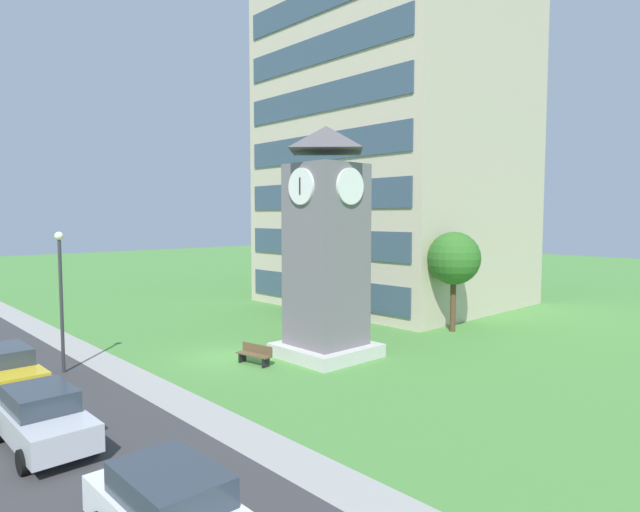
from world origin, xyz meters
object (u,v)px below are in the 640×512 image
Objects in this scene: clock_tower at (326,255)px; tree_near_tower at (318,258)px; tree_streetside at (454,259)px; parked_car_silver at (43,418)px; park_bench at (255,354)px; street_lamp at (61,286)px; parked_car_yellow at (4,370)px.

tree_near_tower is (-8.65, 7.41, -1.04)m from clock_tower.
parked_car_silver is at bearing -87.95° from tree_streetside.
street_lamp is at bearing -123.83° from park_bench.
parked_car_yellow is at bearing -63.86° from street_lamp.
parked_car_silver is (6.18, -0.39, -0.00)m from parked_car_yellow.
parked_car_silver is at bearing -3.57° from parked_car_yellow.
street_lamp is 8.41m from parked_car_silver.
tree_streetside is 22.45m from parked_car_yellow.
street_lamp is at bearing -109.08° from tree_streetside.
parked_car_silver is at bearing -82.15° from clock_tower.
street_lamp is (-4.48, -6.68, 3.23)m from park_bench.
tree_near_tower reaches higher than park_bench.
parked_car_yellow is (-3.27, -9.14, 0.40)m from park_bench.
clock_tower is 13.78m from parked_car_yellow.
tree_streetside reaches higher than parked_car_yellow.
tree_streetside is 1.22× the size of parked_car_yellow.
parked_car_yellow is at bearing -77.96° from tree_near_tower.
tree_near_tower is at bearing 117.23° from parked_car_silver.
tree_near_tower is 20.51m from parked_car_yellow.
parked_car_silver is (0.78, -21.93, -3.33)m from tree_streetside.
clock_tower is 1.87× the size of tree_streetside.
street_lamp reaches higher than parked_car_silver.
parked_car_yellow is (-4.41, -12.45, -3.95)m from clock_tower.
street_lamp reaches higher than tree_streetside.
parked_car_silver is at bearing -62.77° from tree_near_tower.
clock_tower is 11.44m from tree_near_tower.
tree_near_tower is (-7.51, 10.72, 3.31)m from park_bench.
parked_car_yellow is at bearing -109.52° from clock_tower.
park_bench is at bearing -109.01° from clock_tower.
clock_tower reaches higher than park_bench.
tree_streetside is (6.60, 19.08, 0.50)m from street_lamp.
tree_near_tower is 1.28× the size of parked_car_yellow.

